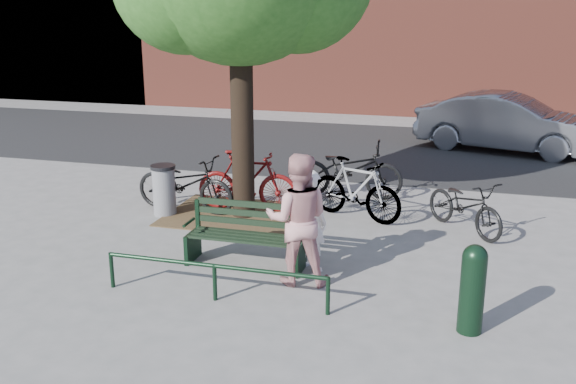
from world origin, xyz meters
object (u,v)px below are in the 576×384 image
(person_right, at_px, (298,219))
(litter_bin, at_px, (164,190))
(parked_car, at_px, (507,123))
(bollard, at_px, (473,286))
(park_bench, at_px, (247,233))
(bicycle_c, at_px, (348,170))
(person_left, at_px, (311,220))

(person_right, relative_size, litter_bin, 1.97)
(parked_car, bearing_deg, bollard, -169.12)
(park_bench, xyz_separation_m, parked_car, (4.03, 9.11, 0.28))
(bollard, relative_size, parked_car, 0.24)
(bicycle_c, bearing_deg, parked_car, -36.20)
(person_left, bearing_deg, person_right, 113.32)
(litter_bin, height_order, parked_car, parked_car)
(person_right, distance_m, bollard, 2.48)
(bollard, relative_size, bicycle_c, 0.50)
(park_bench, height_order, person_left, person_left)
(person_right, height_order, parked_car, person_right)
(litter_bin, bearing_deg, bollard, -29.51)
(person_left, height_order, person_right, person_right)
(litter_bin, bearing_deg, parked_car, 49.31)
(park_bench, distance_m, bicycle_c, 3.89)
(park_bench, bearing_deg, litter_bin, 140.78)
(person_left, relative_size, litter_bin, 1.60)
(person_left, distance_m, person_right, 0.53)
(person_right, bearing_deg, park_bench, -37.19)
(person_left, bearing_deg, parked_car, -78.36)
(person_right, distance_m, litter_bin, 3.87)
(bicycle_c, distance_m, parked_car, 6.22)
(park_bench, height_order, bollard, bollard)
(litter_bin, bearing_deg, person_left, -28.83)
(person_right, height_order, bicycle_c, person_right)
(bicycle_c, bearing_deg, park_bench, 163.36)
(bollard, relative_size, litter_bin, 1.17)
(person_left, height_order, bollard, person_left)
(person_left, xyz_separation_m, bollard, (2.25, -1.32, -0.16))
(parked_car, bearing_deg, park_bench, 171.60)
(park_bench, distance_m, parked_car, 9.97)
(litter_bin, height_order, bicycle_c, bicycle_c)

